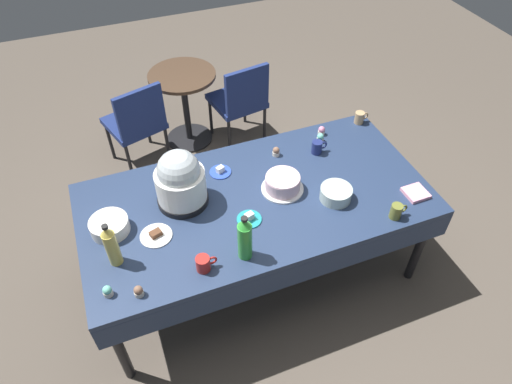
% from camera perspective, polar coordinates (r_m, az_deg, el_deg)
% --- Properties ---
extents(ground, '(9.00, 9.00, 0.00)m').
position_cam_1_polar(ground, '(3.48, 0.00, -9.36)').
color(ground, brown).
extents(potluck_table, '(2.20, 1.10, 0.75)m').
position_cam_1_polar(potluck_table, '(2.95, 0.00, -1.54)').
color(potluck_table, navy).
rests_on(potluck_table, ground).
extents(frosted_layer_cake, '(0.27, 0.27, 0.11)m').
position_cam_1_polar(frosted_layer_cake, '(2.92, 3.33, 1.07)').
color(frosted_layer_cake, silver).
rests_on(frosted_layer_cake, potluck_table).
extents(slow_cooker, '(0.32, 0.32, 0.39)m').
position_cam_1_polar(slow_cooker, '(2.79, -9.40, 1.44)').
color(slow_cooker, black).
rests_on(slow_cooker, potluck_table).
extents(glass_salad_bowl, '(0.20, 0.20, 0.08)m').
position_cam_1_polar(glass_salad_bowl, '(2.91, 9.89, -0.20)').
color(glass_salad_bowl, '#B2C6BC').
rests_on(glass_salad_bowl, potluck_table).
extents(ceramic_snack_bowl, '(0.23, 0.23, 0.09)m').
position_cam_1_polar(ceramic_snack_bowl, '(2.82, -17.74, -4.02)').
color(ceramic_snack_bowl, silver).
rests_on(ceramic_snack_bowl, potluck_table).
extents(dessert_plate_teal, '(0.15, 0.15, 0.05)m').
position_cam_1_polar(dessert_plate_teal, '(2.77, -0.85, -3.28)').
color(dessert_plate_teal, teal).
rests_on(dessert_plate_teal, potluck_table).
extents(dessert_plate_cobalt, '(0.15, 0.15, 0.05)m').
position_cam_1_polar(dessert_plate_cobalt, '(3.07, -4.46, 2.59)').
color(dessert_plate_cobalt, '#2D4CB2').
rests_on(dessert_plate_cobalt, potluck_table).
extents(dessert_plate_white, '(0.19, 0.19, 0.04)m').
position_cam_1_polar(dessert_plate_white, '(2.75, -12.32, -5.26)').
color(dessert_plate_white, white).
rests_on(dessert_plate_white, potluck_table).
extents(cupcake_mint, '(0.05, 0.05, 0.07)m').
position_cam_1_polar(cupcake_mint, '(3.34, 7.99, 6.69)').
color(cupcake_mint, beige).
rests_on(cupcake_mint, potluck_table).
extents(cupcake_cocoa, '(0.05, 0.05, 0.07)m').
position_cam_1_polar(cupcake_cocoa, '(3.40, 8.14, 7.54)').
color(cupcake_cocoa, beige).
rests_on(cupcake_cocoa, potluck_table).
extents(cupcake_vanilla, '(0.05, 0.05, 0.07)m').
position_cam_1_polar(cupcake_vanilla, '(2.51, -14.39, -11.87)').
color(cupcake_vanilla, beige).
rests_on(cupcake_vanilla, potluck_table).
extents(cupcake_rose, '(0.05, 0.05, 0.07)m').
position_cam_1_polar(cupcake_rose, '(2.55, -17.97, -11.65)').
color(cupcake_rose, beige).
rests_on(cupcake_rose, potluck_table).
extents(cupcake_lemon, '(0.05, 0.05, 0.07)m').
position_cam_1_polar(cupcake_lemon, '(3.19, 2.51, 5.04)').
color(cupcake_lemon, beige).
rests_on(cupcake_lemon, potluck_table).
extents(soda_bottle_lime_soda, '(0.08, 0.08, 0.31)m').
position_cam_1_polar(soda_bottle_lime_soda, '(2.49, -1.39, -5.80)').
color(soda_bottle_lime_soda, green).
rests_on(soda_bottle_lime_soda, potluck_table).
extents(soda_bottle_ginger_ale, '(0.07, 0.07, 0.30)m').
position_cam_1_polar(soda_bottle_ginger_ale, '(2.59, -17.53, -6.37)').
color(soda_bottle_ginger_ale, gold).
rests_on(soda_bottle_ginger_ale, potluck_table).
extents(coffee_mug_red, '(0.12, 0.08, 0.09)m').
position_cam_1_polar(coffee_mug_red, '(2.53, -6.53, -8.82)').
color(coffee_mug_red, '#B2231E').
rests_on(coffee_mug_red, potluck_table).
extents(coffee_mug_tan, '(0.11, 0.07, 0.09)m').
position_cam_1_polar(coffee_mug_tan, '(3.56, 12.77, 9.02)').
color(coffee_mug_tan, tan).
rests_on(coffee_mug_tan, potluck_table).
extents(coffee_mug_olive, '(0.11, 0.07, 0.10)m').
position_cam_1_polar(coffee_mug_olive, '(2.88, 17.07, -2.29)').
color(coffee_mug_olive, olive).
rests_on(coffee_mug_olive, potluck_table).
extents(coffee_mug_navy, '(0.11, 0.07, 0.09)m').
position_cam_1_polar(coffee_mug_navy, '(3.23, 7.63, 5.55)').
color(coffee_mug_navy, navy).
rests_on(coffee_mug_navy, potluck_table).
extents(paper_napkin_stack, '(0.14, 0.14, 0.02)m').
position_cam_1_polar(paper_napkin_stack, '(3.09, 19.23, -0.11)').
color(paper_napkin_stack, pink).
rests_on(paper_napkin_stack, potluck_table).
extents(maroon_chair_left, '(0.55, 0.55, 0.85)m').
position_cam_1_polar(maroon_chair_left, '(4.09, -14.60, 8.55)').
color(maroon_chair_left, navy).
rests_on(maroon_chair_left, ground).
extents(maroon_chair_right, '(0.51, 0.51, 0.85)m').
position_cam_1_polar(maroon_chair_right, '(4.24, -1.94, 11.52)').
color(maroon_chair_right, navy).
rests_on(maroon_chair_right, ground).
extents(round_cafe_table, '(0.60, 0.60, 0.72)m').
position_cam_1_polar(round_cafe_table, '(4.32, -8.89, 11.77)').
color(round_cafe_table, '#473323').
rests_on(round_cafe_table, ground).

